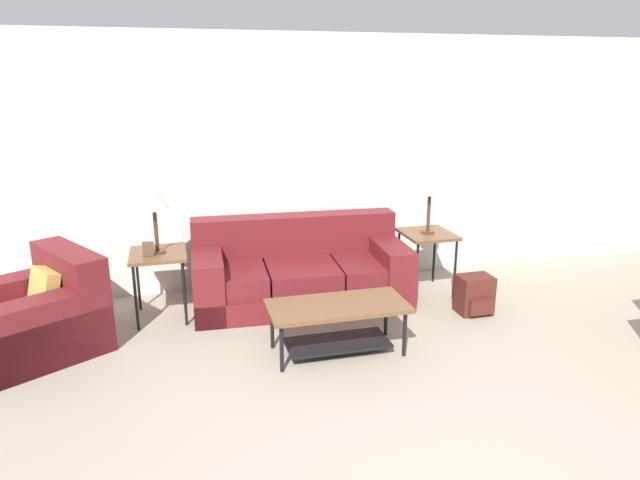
{
  "coord_description": "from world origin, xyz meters",
  "views": [
    {
      "loc": [
        -1.32,
        -1.87,
        2.17
      ],
      "look_at": [
        -0.1,
        2.74,
        0.8
      ],
      "focal_mm": 32.0,
      "sensor_mm": 36.0,
      "label": 1
    }
  ],
  "objects": [
    {
      "name": "coffee_table",
      "position": [
        -0.1,
        2.19,
        0.31
      ],
      "size": [
        1.12,
        0.53,
        0.42
      ],
      "color": "brown",
      "rests_on": "ground_plane"
    },
    {
      "name": "wall_back",
      "position": [
        0.0,
        3.94,
        1.3
      ],
      "size": [
        9.09,
        0.06,
        2.6
      ],
      "color": "silver",
      "rests_on": "ground_plane"
    },
    {
      "name": "couch",
      "position": [
        -0.15,
        3.34,
        0.29
      ],
      "size": [
        2.12,
        1.04,
        0.82
      ],
      "color": "maroon",
      "rests_on": "ground_plane"
    },
    {
      "name": "side_table_left",
      "position": [
        -1.48,
        3.28,
        0.57
      ],
      "size": [
        0.5,
        0.56,
        0.63
      ],
      "color": "brown",
      "rests_on": "ground_plane"
    },
    {
      "name": "table_lamp_left",
      "position": [
        -1.48,
        3.28,
        1.13
      ],
      "size": [
        0.26,
        0.26,
        0.63
      ],
      "color": "#472D1E",
      "rests_on": "side_table_left"
    },
    {
      "name": "armchair",
      "position": [
        -2.45,
        2.85,
        0.29
      ],
      "size": [
        1.29,
        1.29,
        0.8
      ],
      "color": "maroon",
      "rests_on": "ground_plane"
    },
    {
      "name": "side_table_right",
      "position": [
        1.18,
        3.28,
        0.57
      ],
      "size": [
        0.5,
        0.56,
        0.63
      ],
      "color": "brown",
      "rests_on": "ground_plane"
    },
    {
      "name": "table_lamp_right",
      "position": [
        1.18,
        3.28,
        1.13
      ],
      "size": [
        0.26,
        0.26,
        0.63
      ],
      "color": "#472D1E",
      "rests_on": "side_table_right"
    },
    {
      "name": "backpack",
      "position": [
        1.39,
        2.62,
        0.18
      ],
      "size": [
        0.32,
        0.32,
        0.37
      ],
      "color": "#4C1E19",
      "rests_on": "ground_plane"
    },
    {
      "name": "picture_frame",
      "position": [
        -1.56,
        3.19,
        0.7
      ],
      "size": [
        0.1,
        0.04,
        0.13
      ],
      "color": "#4C3828",
      "rests_on": "side_table_left"
    }
  ]
}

